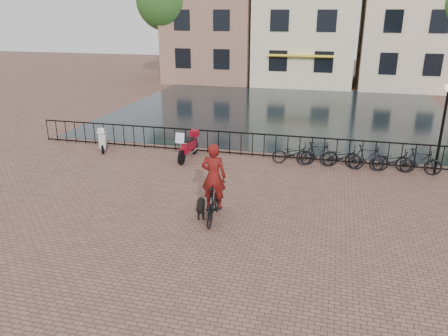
% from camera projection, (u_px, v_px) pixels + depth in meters
% --- Properties ---
extents(ground, '(100.00, 100.00, 0.00)m').
position_uv_depth(ground, '(196.00, 248.00, 11.51)').
color(ground, brown).
rests_on(ground, ground).
extents(canal_water, '(20.00, 20.00, 0.00)m').
position_uv_depth(canal_water, '(280.00, 111.00, 27.29)').
color(canal_water, black).
rests_on(canal_water, ground).
extents(railing, '(20.00, 0.05, 1.02)m').
position_uv_depth(railing, '(252.00, 145.00, 18.63)').
color(railing, black).
rests_on(railing, ground).
extents(canal_house_left, '(7.50, 9.00, 12.80)m').
position_uv_depth(canal_house_left, '(216.00, 5.00, 38.42)').
color(canal_house_left, '#885B4F').
rests_on(canal_house_left, ground).
extents(canal_house_mid, '(8.00, 9.50, 11.80)m').
position_uv_depth(canal_house_mid, '(308.00, 11.00, 36.76)').
color(canal_house_mid, beige).
rests_on(canal_house_mid, ground).
extents(canal_house_right, '(7.00, 9.00, 13.30)m').
position_uv_depth(canal_house_right, '(410.00, 1.00, 34.67)').
color(canal_house_right, beige).
rests_on(canal_house_right, ground).
extents(tree_far_left, '(5.04, 5.04, 9.27)m').
position_uv_depth(tree_far_left, '(166.00, 0.00, 36.38)').
color(tree_far_left, black).
rests_on(tree_far_left, ground).
extents(lamp_post, '(0.30, 0.30, 3.45)m').
position_uv_depth(lamp_post, '(445.00, 113.00, 15.98)').
color(lamp_post, black).
rests_on(lamp_post, ground).
extents(cyclist, '(0.91, 2.07, 2.78)m').
position_uv_depth(cyclist, '(214.00, 187.00, 12.73)').
color(cyclist, black).
rests_on(cyclist, ground).
extents(dog, '(0.51, 0.94, 0.60)m').
position_uv_depth(dog, '(201.00, 208.00, 13.16)').
color(dog, black).
rests_on(dog, ground).
extents(motorcycle, '(0.55, 1.95, 1.38)m').
position_uv_depth(motorcycle, '(188.00, 143.00, 18.20)').
color(motorcycle, maroon).
rests_on(motorcycle, ground).
extents(scooter, '(0.87, 1.32, 1.19)m').
position_uv_depth(scooter, '(103.00, 137.00, 19.40)').
color(scooter, beige).
rests_on(scooter, ground).
extents(parked_bike_0, '(1.76, 0.75, 0.90)m').
position_uv_depth(parked_bike_0, '(293.00, 153.00, 17.69)').
color(parked_bike_0, black).
rests_on(parked_bike_0, ground).
extents(parked_bike_1, '(1.71, 0.65, 1.00)m').
position_uv_depth(parked_bike_1, '(317.00, 154.00, 17.46)').
color(parked_bike_1, black).
rests_on(parked_bike_1, ground).
extents(parked_bike_2, '(1.76, 0.74, 0.90)m').
position_uv_depth(parked_bike_2, '(342.00, 157.00, 17.26)').
color(parked_bike_2, black).
rests_on(parked_bike_2, ground).
extents(parked_bike_3, '(1.68, 0.52, 1.00)m').
position_uv_depth(parked_bike_3, '(367.00, 158.00, 17.02)').
color(parked_bike_3, black).
rests_on(parked_bike_3, ground).
extents(parked_bike_4, '(1.75, 0.72, 0.90)m').
position_uv_depth(parked_bike_4, '(392.00, 161.00, 16.82)').
color(parked_bike_4, black).
rests_on(parked_bike_4, ground).
extents(parked_bike_5, '(1.70, 0.62, 1.00)m').
position_uv_depth(parked_bike_5, '(419.00, 161.00, 16.59)').
color(parked_bike_5, black).
rests_on(parked_bike_5, ground).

